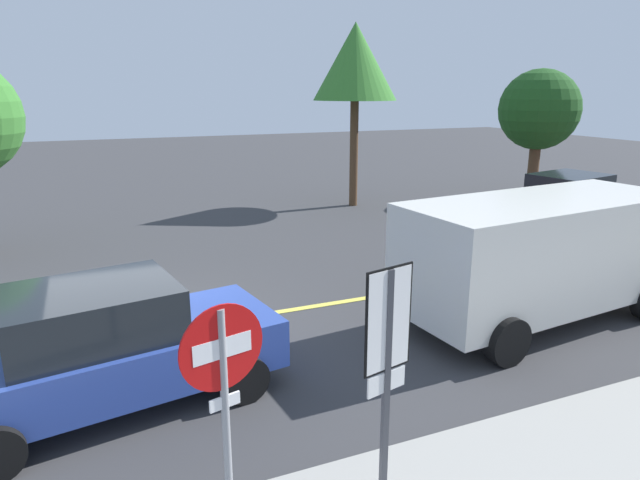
{
  "coord_description": "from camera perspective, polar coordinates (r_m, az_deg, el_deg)",
  "views": [
    {
      "loc": [
        -0.44,
        -9.1,
        4.01
      ],
      "look_at": [
        3.29,
        -0.27,
        1.38
      ],
      "focal_mm": 31.1,
      "sensor_mm": 36.0,
      "label": 1
    }
  ],
  "objects": [
    {
      "name": "tree_right_verge",
      "position": [
        21.91,
        21.62,
        12.29
      ],
      "size": [
        2.86,
        2.86,
        4.72
      ],
      "color": "#513823",
      "rests_on": "ground_plane"
    },
    {
      "name": "white_van",
      "position": [
        10.44,
        21.86,
        -1.05
      ],
      "size": [
        5.37,
        2.68,
        2.2
      ],
      "color": "silver",
      "rests_on": "ground_plane"
    },
    {
      "name": "speed_limit_sign",
      "position": [
        5.12,
        6.96,
        -10.85
      ],
      "size": [
        0.53,
        0.14,
        2.52
      ],
      "color": "#4C4C51",
      "rests_on": "ground_plane"
    },
    {
      "name": "lane_marking_centre",
      "position": [
        10.52,
        -2.03,
        -7.07
      ],
      "size": [
        28.0,
        0.16,
        0.01
      ],
      "primitive_type": "cube",
      "color": "#E0D14C"
    },
    {
      "name": "car_red_far_lane",
      "position": [
        17.66,
        23.86,
        3.58
      ],
      "size": [
        4.51,
        2.7,
        1.62
      ],
      "color": "red",
      "rests_on": "ground_plane"
    },
    {
      "name": "tree_centre_verge",
      "position": [
        19.4,
        3.65,
        17.73
      ],
      "size": [
        2.82,
        2.82,
        6.14
      ],
      "color": "#513823",
      "rests_on": "ground_plane"
    },
    {
      "name": "car_blue_mid_road",
      "position": [
        7.71,
        -21.03,
        -10.21
      ],
      "size": [
        4.47,
        2.51,
        1.65
      ],
      "color": "#2D479E",
      "rests_on": "ground_plane"
    },
    {
      "name": "stop_sign",
      "position": [
        4.86,
        -9.84,
        -14.7
      ],
      "size": [
        0.74,
        0.21,
        2.34
      ],
      "color": "gray",
      "rests_on": "ground_plane"
    },
    {
      "name": "ground_plane",
      "position": [
        9.96,
        -18.61,
        -9.3
      ],
      "size": [
        80.0,
        80.0,
        0.0
      ],
      "primitive_type": "plane",
      "color": "#38383A"
    }
  ]
}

